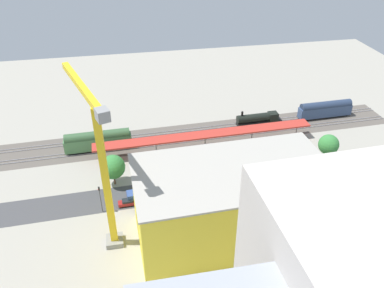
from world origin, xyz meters
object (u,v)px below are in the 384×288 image
box_truck_2 (177,186)px  street_tree_2 (221,155)px  parked_car_5 (186,194)px  parked_car_7 (128,203)px  parked_car_4 (213,191)px  construction_building (231,204)px  box_truck_1 (146,193)px  passenger_coach (325,109)px  box_truck_0 (221,186)px  locomotive (259,119)px  tower_crane (100,160)px  freight_coach_far (98,140)px  parked_car_3 (236,189)px  parked_car_2 (265,186)px  parked_car_0 (316,178)px  traffic_light (100,196)px  street_tree_0 (329,145)px  parked_car_1 (288,181)px  parked_car_6 (154,199)px  street_tree_1 (113,167)px

box_truck_2 → street_tree_2: (-13.08, -6.32, 3.49)m
parked_car_5 → parked_car_7: size_ratio=0.93×
parked_car_4 → construction_building: 15.93m
parked_car_4 → box_truck_1: 16.58m
passenger_coach → construction_building: size_ratio=0.47×
parked_car_4 → box_truck_0: 2.48m
box_truck_1 → locomotive: bearing=-142.3°
tower_crane → box_truck_2: tower_crane is taller
locomotive → box_truck_1: 50.18m
freight_coach_far → box_truck_1: (-11.62, 24.65, -1.48)m
parked_car_3 → box_truck_2: bearing=-10.6°
parked_car_2 → street_tree_2: size_ratio=0.59×
parked_car_0 → street_tree_2: bearing=-20.6°
freight_coach_far → box_truck_0: bearing=140.3°
parked_car_5 → traffic_light: size_ratio=0.57×
locomotive → street_tree_0: bearing=118.0°
parked_car_1 → parked_car_6: 34.84m
freight_coach_far → parked_car_7: size_ratio=4.25×
passenger_coach → street_tree_1: bearing=18.4°
freight_coach_far → parked_car_1: 54.52m
construction_building → street_tree_2: (-4.00, -22.88, -3.40)m
parked_car_0 → box_truck_2: bearing=-3.9°
construction_building → locomotive: bearing=-118.4°
parked_car_4 → traffic_light: (27.11, 1.47, 4.01)m
box_truck_1 → street_tree_1: street_tree_1 is taller
freight_coach_far → parked_car_1: freight_coach_far is taller
freight_coach_far → construction_building: (-28.46, 39.73, 5.22)m
box_truck_2 → parked_car_6: bearing=23.9°
parked_car_1 → street_tree_2: street_tree_2 is taller
traffic_light → street_tree_1: bearing=-107.4°
box_truck_2 → passenger_coach: bearing=-151.9°
parked_car_5 → parked_car_6: size_ratio=0.93×
parked_car_7 → box_truck_0: 23.41m
parked_car_5 → box_truck_0: size_ratio=0.45×
locomotive → parked_car_2: (9.53, 32.17, -1.02)m
passenger_coach → street_tree_2: street_tree_2 is taller
construction_building → parked_car_5: bearing=-65.1°
freight_coach_far → parked_car_3: size_ratio=4.27×
locomotive → freight_coach_far: 51.69m
traffic_light → street_tree_0: bearing=-170.3°
parked_car_5 → box_truck_2: 3.22m
parked_car_6 → box_truck_0: 17.00m
traffic_light → box_truck_1: bearing=-166.2°
parked_car_6 → street_tree_1: bearing=-43.0°
street_tree_2 → parked_car_2: bearing=135.1°
traffic_light → parked_car_6: bearing=-173.5°
parked_car_5 → street_tree_0: bearing=-167.8°
parked_car_1 → box_truck_1: bearing=-1.0°
locomotive → parked_car_7: bearing=35.9°
parked_car_7 → street_tree_2: bearing=-160.1°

